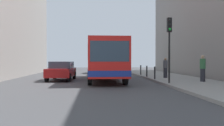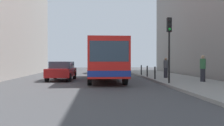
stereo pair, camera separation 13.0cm
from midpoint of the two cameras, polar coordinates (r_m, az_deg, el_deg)
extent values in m
plane|color=#424244|center=(17.95, -0.05, -4.44)|extent=(80.00, 80.00, 0.00)
cube|color=gray|center=(19.06, 16.42, -3.94)|extent=(4.40, 40.00, 0.15)
cube|color=red|center=(20.26, -1.56, 1.09)|extent=(2.72, 11.05, 2.50)
cube|color=navy|center=(20.27, -1.56, -1.60)|extent=(2.74, 11.07, 0.36)
cube|color=#2D3D4C|center=(14.80, -0.35, 2.63)|extent=(2.26, 0.11, 1.20)
cube|color=#2D3D4C|center=(20.77, -1.64, 2.04)|extent=(2.71, 9.45, 1.00)
cylinder|color=black|center=(16.52, 3.13, -3.14)|extent=(0.30, 1.01, 1.00)
cylinder|color=black|center=(16.36, -4.74, -3.17)|extent=(0.30, 1.01, 1.00)
cylinder|color=black|center=(24.26, 0.58, -1.95)|extent=(0.30, 1.01, 1.00)
cylinder|color=black|center=(24.15, -4.76, -1.96)|extent=(0.30, 1.01, 1.00)
cube|color=maroon|center=(20.67, -10.88, -2.01)|extent=(1.99, 4.47, 0.64)
cube|color=#2D3D4C|center=(20.80, -10.81, -0.40)|extent=(1.71, 2.53, 0.52)
cylinder|color=black|center=(19.08, -9.20, -3.19)|extent=(0.25, 0.65, 0.64)
cylinder|color=black|center=(19.37, -14.02, -3.14)|extent=(0.25, 0.65, 0.64)
cylinder|color=black|center=(22.05, -8.11, -2.68)|extent=(0.25, 0.65, 0.64)
cylinder|color=black|center=(22.30, -12.30, -2.65)|extent=(0.25, 0.65, 0.64)
cube|color=silver|center=(31.58, -2.97, -1.11)|extent=(1.96, 4.46, 0.64)
cube|color=#2D3D4C|center=(31.72, -2.96, -0.05)|extent=(1.69, 2.52, 0.52)
cylinder|color=black|center=(30.09, -1.47, -1.80)|extent=(0.24, 0.65, 0.64)
cylinder|color=black|center=(30.13, -4.59, -1.80)|extent=(0.24, 0.65, 0.64)
cylinder|color=black|center=(33.08, -1.48, -1.58)|extent=(0.24, 0.65, 0.64)
cylinder|color=black|center=(33.12, -4.32, -1.58)|extent=(0.24, 0.65, 0.64)
cylinder|color=black|center=(16.58, 12.73, 1.19)|extent=(0.12, 0.12, 3.20)
cube|color=black|center=(16.72, 12.75, 8.23)|extent=(0.28, 0.24, 0.90)
sphere|color=black|center=(16.64, 12.88, 9.24)|extent=(0.16, 0.16, 0.16)
sphere|color=black|center=(16.60, 12.88, 8.28)|extent=(0.16, 0.16, 0.16)
sphere|color=green|center=(16.56, 12.87, 7.32)|extent=(0.16, 0.16, 0.16)
cylinder|color=black|center=(19.88, 9.66, -2.15)|extent=(0.11, 0.11, 0.95)
cylinder|color=black|center=(22.74, 7.96, -1.81)|extent=(0.11, 0.11, 0.95)
cylinder|color=black|center=(25.62, 6.64, -1.54)|extent=(0.11, 0.11, 0.95)
cylinder|color=#26262D|center=(18.31, 19.63, -2.55)|extent=(0.32, 0.32, 0.86)
cylinder|color=#336B3F|center=(18.28, 19.64, -0.15)|extent=(0.38, 0.38, 0.67)
sphere|color=tan|center=(18.28, 19.64, 1.27)|extent=(0.24, 0.24, 0.24)
cylinder|color=#26262D|center=(21.47, 11.97, -2.15)|extent=(0.32, 0.32, 0.80)
cylinder|color=#4C4C51|center=(21.45, 11.97, -0.25)|extent=(0.38, 0.38, 0.62)
sphere|color=#8C6647|center=(21.45, 11.97, 0.87)|extent=(0.22, 0.22, 0.22)
camera|label=1|loc=(0.06, -89.80, 0.00)|focal=41.33mm
camera|label=2|loc=(0.06, 90.20, 0.00)|focal=41.33mm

